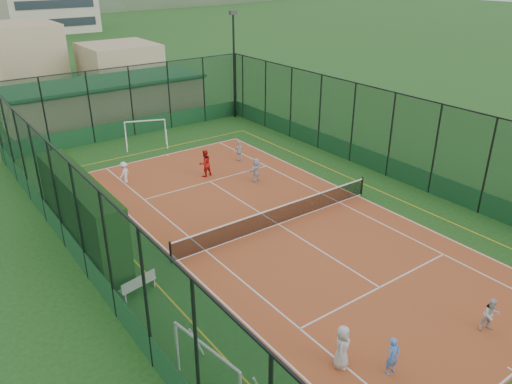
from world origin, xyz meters
The scene contains 18 objects.
ground centered at (0.00, 0.00, 0.00)m, with size 300.00×300.00×0.00m, color #1B511C.
court_slab centered at (0.00, 0.00, 0.01)m, with size 11.17×23.97×0.01m, color #AD5726.
tennis_net centered at (0.00, 0.00, 0.53)m, with size 11.67×0.12×1.06m, color black, non-canonical shape.
perimeter_fence centered at (0.00, 0.00, 2.50)m, with size 18.12×34.12×5.00m, color #11331D, non-canonical shape.
floodlight_ne centered at (8.60, 16.60, 4.12)m, with size 0.60×0.26×8.25m, color black, non-canonical shape.
clubhouse centered at (0.00, 22.00, 1.57)m, with size 15.20×7.20×3.15m, color tan, non-canonical shape.
hedge_left centered at (-8.30, 3.14, 1.74)m, with size 1.19×7.95×3.48m, color black.
white_bench centered at (-7.80, -1.16, 0.43)m, with size 1.52×0.42×0.86m, color white, non-canonical shape.
futsal_goal_near centered at (-8.21, -7.03, 0.94)m, with size 0.84×2.90×1.87m, color white, non-canonical shape.
futsal_goal_far centered at (-0.30, 14.28, 0.89)m, with size 2.77×0.80×1.79m, color white, non-canonical shape.
child_near_left centered at (-4.21, -8.48, 0.77)m, with size 0.74×0.48×1.52m, color silver.
child_near_mid centered at (-3.15, -9.60, 0.67)m, with size 0.48×0.31×1.31m, color #5590F1.
child_near_right centered at (1.12, -10.27, 0.65)m, with size 0.62×0.48×1.27m, color silver.
child_far_left centered at (-4.05, 9.08, 0.66)m, with size 0.84×0.48×1.29m, color white.
child_far_right centered at (3.28, 8.15, 0.64)m, with size 0.74×0.31×1.27m, color silver.
child_far_back centered at (2.21, 4.90, 0.71)m, with size 1.31×0.42×1.41m, color silver.
coach centered at (0.23, 7.26, 0.82)m, with size 0.78×0.61×1.62m, color red.
tennis_balls centered at (1.53, 1.42, 0.04)m, with size 3.70×1.39×0.07m.
Camera 1 is at (-13.43, -16.60, 11.63)m, focal length 35.00 mm.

